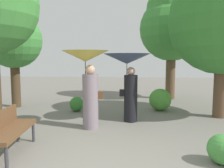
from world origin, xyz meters
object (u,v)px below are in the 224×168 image
Objects in this scene: park_bench at (8,128)px; person_left at (87,73)px; person_right at (128,70)px; tree_mid_right at (172,23)px; tree_near_left at (13,35)px; tree_near_right at (224,11)px.

person_left is at bearing -39.78° from park_bench.
person_right is 0.38× the size of tree_mid_right.
person_left is 2.34m from park_bench.
person_right is at bearing -21.50° from tree_near_left.
park_bench is 0.38× the size of tree_near_left.
park_bench is at bearing -121.81° from tree_mid_right.
person_left is 0.39× the size of tree_mid_right.
tree_near_right is at bearing -71.75° from person_left.
tree_near_right reaches higher than park_bench.
person_left is 6.00m from tree_mid_right.
tree_near_right reaches higher than person_left.
park_bench is 5.23m from tree_near_left.
tree_near_right is (7.17, -0.96, 0.54)m from tree_near_left.
tree_near_right is at bearing -7.63° from tree_near_left.
park_bench is at bearing 143.26° from person_left.
tree_near_left is 6.66m from tree_mid_right.
person_right is 1.28× the size of park_bench.
tree_mid_right is at bearing -37.79° from park_bench.
tree_near_left is 7.26m from tree_near_right.
tree_near_left is 0.78× the size of tree_mid_right.
tree_mid_right is at bearing 106.51° from tree_near_right.
tree_near_left is at bearing 65.56° from person_right.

